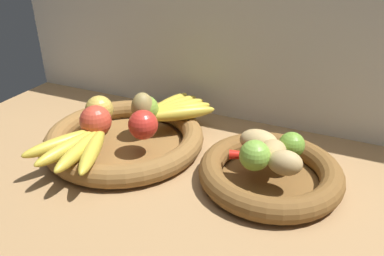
{
  "coord_description": "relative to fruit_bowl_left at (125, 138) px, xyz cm",
  "views": [
    {
      "loc": [
        28.3,
        -64.98,
        47.34
      ],
      "look_at": [
        -2.09,
        2.04,
        9.03
      ],
      "focal_mm": 35.65,
      "sensor_mm": 36.0,
      "label": 1
    }
  ],
  "objects": [
    {
      "name": "fruit_bowl_right",
      "position": [
        35.81,
        0.0,
        0.01
      ],
      "size": [
        29.96,
        29.96,
        5.03
      ],
      "color": "brown",
      "rests_on": "ground_plane"
    },
    {
      "name": "apple_red_front",
      "position": [
        -3.84,
        -5.29,
        6.34
      ],
      "size": [
        7.28,
        7.28,
        7.28
      ],
      "primitive_type": "sphere",
      "color": "#CC422D",
      "rests_on": "fruit_bowl_left"
    },
    {
      "name": "banana_bunch_front",
      "position": [
        -2.64,
        -13.43,
        4.28
      ],
      "size": [
        18.08,
        19.8,
        3.16
      ],
      "color": "gold",
      "rests_on": "fruit_bowl_left"
    },
    {
      "name": "ground_plane",
      "position": [
        20.0,
        -2.04,
        -3.83
      ],
      "size": [
        140.0,
        90.0,
        3.0
      ],
      "primitive_type": "cube",
      "color": "#9E774C"
    },
    {
      "name": "chili_pepper",
      "position": [
        33.6,
        -0.29,
        3.72
      ],
      "size": [
        12.98,
        6.16,
        2.04
      ],
      "primitive_type": "cone",
      "rotation": [
        0.0,
        1.57,
        0.33
      ],
      "color": "red",
      "rests_on": "fruit_bowl_right"
    },
    {
      "name": "potato_oblong",
      "position": [
        32.16,
        2.84,
        5.22
      ],
      "size": [
        8.58,
        6.06,
        5.03
      ],
      "primitive_type": "ellipsoid",
      "rotation": [
        0.0,
        0.0,
        6.24
      ],
      "color": "tan",
      "rests_on": "fruit_bowl_right"
    },
    {
      "name": "apple_red_right",
      "position": [
        6.74,
        -2.38,
        6.09
      ],
      "size": [
        6.79,
        6.79,
        6.79
      ],
      "primitive_type": "sphere",
      "color": "red",
      "rests_on": "fruit_bowl_left"
    },
    {
      "name": "back_wall",
      "position": [
        20.0,
        27.96,
        25.17
      ],
      "size": [
        140.0,
        3.0,
        55.0
      ],
      "color": "silver",
      "rests_on": "ground_plane"
    },
    {
      "name": "apple_green_back",
      "position": [
        2.77,
        5.53,
        6.08
      ],
      "size": [
        6.77,
        6.77,
        6.77
      ],
      "primitive_type": "sphere",
      "color": "#7AA338",
      "rests_on": "fruit_bowl_left"
    },
    {
      "name": "apple_golden_left",
      "position": [
        -7.25,
        0.64,
        6.11
      ],
      "size": [
        6.83,
        6.83,
        6.83
      ],
      "primitive_type": "sphere",
      "color": "gold",
      "rests_on": "fruit_bowl_left"
    },
    {
      "name": "banana_bunch_back",
      "position": [
        7.52,
        11.58,
        4.35
      ],
      "size": [
        16.37,
        19.53,
        3.3
      ],
      "color": "gold",
      "rests_on": "fruit_bowl_left"
    },
    {
      "name": "potato_large",
      "position": [
        35.81,
        0.0,
        5.1
      ],
      "size": [
        6.18,
        7.19,
        4.81
      ],
      "primitive_type": "ellipsoid",
      "rotation": [
        0.0,
        0.0,
        4.61
      ],
      "color": "tan",
      "rests_on": "fruit_bowl_right"
    },
    {
      "name": "fruit_bowl_left",
      "position": [
        0.0,
        0.0,
        0.0
      ],
      "size": [
        38.34,
        38.34,
        5.03
      ],
      "color": "brown",
      "rests_on": "ground_plane"
    },
    {
      "name": "lime_far",
      "position": [
        38.86,
        3.93,
        5.42
      ],
      "size": [
        5.43,
        5.43,
        5.43
      ],
      "primitive_type": "sphere",
      "color": "#6B9E33",
      "rests_on": "fruit_bowl_right"
    },
    {
      "name": "pear_brown",
      "position": [
        2.73,
        4.53,
        6.68
      ],
      "size": [
        6.11,
        6.43,
        7.96
      ],
      "primitive_type": "ellipsoid",
      "rotation": [
        0.0,
        0.0,
        0.11
      ],
      "color": "olive",
      "rests_on": "fruit_bowl_left"
    },
    {
      "name": "lime_near",
      "position": [
        33.19,
        -3.93,
        5.79
      ],
      "size": [
        6.18,
        6.18,
        6.18
      ],
      "primitive_type": "sphere",
      "color": "#7AAD3D",
      "rests_on": "fruit_bowl_right"
    },
    {
      "name": "potato_small",
      "position": [
        39.05,
        -3.24,
        5.22
      ],
      "size": [
        7.25,
        5.61,
        5.05
      ],
      "primitive_type": "ellipsoid",
      "rotation": [
        0.0,
        0.0,
        3.26
      ],
      "color": "tan",
      "rests_on": "fruit_bowl_right"
    }
  ]
}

